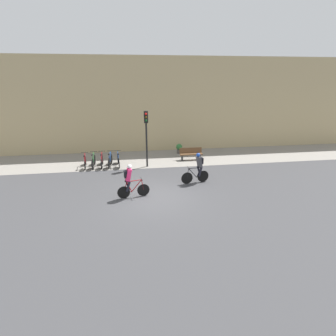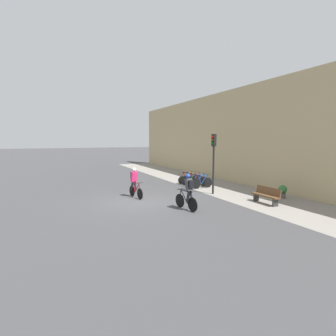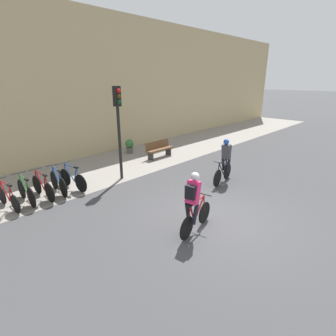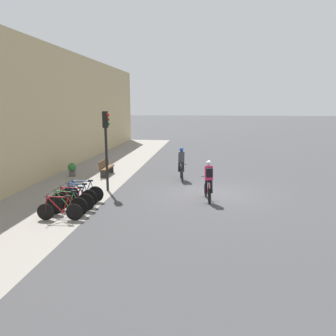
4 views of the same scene
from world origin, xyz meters
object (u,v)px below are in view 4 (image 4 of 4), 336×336
at_px(parked_bike_1, 66,205).
at_px(parked_bike_4, 83,193).
at_px(traffic_light_pole, 106,136).
at_px(bench, 106,167).
at_px(parked_bike_3, 78,196).
at_px(potted_plant, 72,169).
at_px(cyclist_pink, 208,180).
at_px(parked_bike_0, 60,210).
at_px(parked_bike_2, 73,200).
at_px(cyclist_grey, 181,163).

distance_m(parked_bike_1, parked_bike_4, 1.67).
height_order(traffic_light_pole, bench, traffic_light_pole).
relative_size(parked_bike_3, potted_plant, 2.15).
distance_m(cyclist_pink, parked_bike_0, 6.05).
xyz_separation_m(parked_bike_4, bench, (5.27, 0.67, 0.06)).
height_order(parked_bike_1, potted_plant, parked_bike_1).
bearing_deg(parked_bike_3, potted_plant, 25.34).
bearing_deg(potted_plant, parked_bike_0, -160.17).
relative_size(traffic_light_pole, potted_plant, 4.82).
relative_size(parked_bike_0, parked_bike_3, 0.98).
height_order(parked_bike_0, parked_bike_2, parked_bike_2).
distance_m(cyclist_grey, parked_bike_1, 7.37).
xyz_separation_m(cyclist_pink, cyclist_grey, (3.88, 1.47, -0.00)).
bearing_deg(parked_bike_4, parked_bike_2, -179.99).
xyz_separation_m(cyclist_grey, parked_bike_2, (-5.75, 3.76, -0.54)).
height_order(parked_bike_1, bench, parked_bike_1).
xyz_separation_m(cyclist_pink, parked_bike_3, (-1.32, 5.23, -0.53)).
bearing_deg(parked_bike_0, parked_bike_2, 0.06).
relative_size(cyclist_pink, traffic_light_pole, 0.47).
bearing_deg(parked_bike_4, parked_bike_0, -179.96).
xyz_separation_m(cyclist_pink, parked_bike_1, (-2.43, 5.23, -0.54)).
height_order(parked_bike_0, potted_plant, parked_bike_0).
xyz_separation_m(cyclist_grey, parked_bike_4, (-4.64, 3.76, -0.54)).
bearing_deg(parked_bike_0, cyclist_pink, -60.27).
bearing_deg(potted_plant, traffic_light_pole, -133.12).
bearing_deg(parked_bike_1, bench, 5.52).
bearing_deg(parked_bike_3, parked_bike_4, -0.11).
relative_size(parked_bike_2, parked_bike_4, 1.02).
bearing_deg(potted_plant, bench, -73.41).
relative_size(cyclist_pink, bench, 1.05).
bearing_deg(cyclist_pink, potted_plant, 62.89).
xyz_separation_m(parked_bike_2, parked_bike_4, (1.11, 0.00, -0.00)).
bearing_deg(parked_bike_3, parked_bike_2, -179.86).
bearing_deg(parked_bike_1, parked_bike_0, -179.79).
height_order(cyclist_pink, bench, cyclist_pink).
xyz_separation_m(parked_bike_1, traffic_light_pole, (3.62, -0.46, 2.19)).
height_order(cyclist_grey, parked_bike_0, cyclist_grey).
relative_size(parked_bike_0, parked_bike_1, 0.98).
bearing_deg(bench, parked_bike_4, -172.74).
bearing_deg(parked_bike_4, parked_bike_3, 179.89).
distance_m(cyclist_pink, parked_bike_2, 5.58).
distance_m(parked_bike_1, potted_plant, 6.86).
bearing_deg(parked_bike_0, traffic_light_pole, -6.28).
xyz_separation_m(parked_bike_1, parked_bike_3, (1.11, 0.00, 0.01)).
bearing_deg(bench, parked_bike_2, -173.99).
distance_m(parked_bike_0, traffic_light_pole, 4.74).
relative_size(parked_bike_0, parked_bike_2, 0.94).
xyz_separation_m(parked_bike_0, parked_bike_1, (0.55, 0.00, 0.03)).
xyz_separation_m(cyclist_pink, potted_plant, (3.96, 7.73, -0.51)).
bearing_deg(parked_bike_0, parked_bike_1, 0.21).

